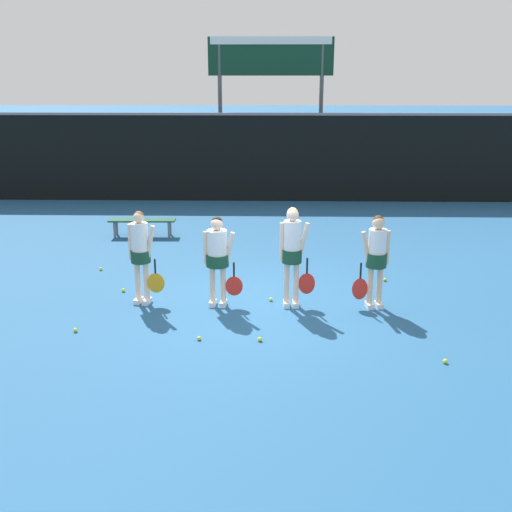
{
  "coord_description": "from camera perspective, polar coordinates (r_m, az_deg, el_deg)",
  "views": [
    {
      "loc": [
        0.21,
        -10.09,
        4.03
      ],
      "look_at": [
        -0.02,
        0.02,
        0.93
      ],
      "focal_mm": 42.0,
      "sensor_mm": 36.0,
      "label": 1
    }
  ],
  "objects": [
    {
      "name": "tennis_ball_7",
      "position": [
        9.21,
        17.58,
        -9.54
      ],
      "size": [
        0.07,
        0.07,
        0.07
      ],
      "primitive_type": "sphere",
      "color": "#CCE033",
      "rests_on": "ground_plane"
    },
    {
      "name": "player_0",
      "position": [
        10.87,
        -10.92,
        0.51
      ],
      "size": [
        0.64,
        0.35,
        1.71
      ],
      "rotation": [
        0.0,
        0.0,
        -0.2
      ],
      "color": "beige",
      "rests_on": "ground_plane"
    },
    {
      "name": "player_1",
      "position": [
        10.6,
        -3.67,
        0.22
      ],
      "size": [
        0.69,
        0.4,
        1.64
      ],
      "rotation": [
        0.0,
        0.0,
        -0.07
      ],
      "color": "beige",
      "rests_on": "ground_plane"
    },
    {
      "name": "tennis_ball_5",
      "position": [
        9.47,
        0.37,
        -7.93
      ],
      "size": [
        0.07,
        0.07,
        0.07
      ],
      "primitive_type": "sphere",
      "color": "#CCE033",
      "rests_on": "ground_plane"
    },
    {
      "name": "tennis_ball_6",
      "position": [
        11.07,
        1.44,
        -4.15
      ],
      "size": [
        0.07,
        0.07,
        0.07
      ],
      "primitive_type": "sphere",
      "color": "#CCE033",
      "rests_on": "ground_plane"
    },
    {
      "name": "tennis_ball_4",
      "position": [
        9.55,
        -5.45,
        -7.81
      ],
      "size": [
        0.06,
        0.06,
        0.06
      ],
      "primitive_type": "sphere",
      "color": "#CCE033",
      "rests_on": "ground_plane"
    },
    {
      "name": "tennis_ball_3",
      "position": [
        12.38,
        12.19,
        -2.21
      ],
      "size": [
        0.07,
        0.07,
        0.07
      ],
      "primitive_type": "sphere",
      "color": "#CCE033",
      "rests_on": "ground_plane"
    },
    {
      "name": "fence_windscreen",
      "position": [
        19.56,
        0.7,
        9.38
      ],
      "size": [
        60.0,
        0.08,
        2.83
      ],
      "color": "black",
      "rests_on": "ground_plane"
    },
    {
      "name": "player_3",
      "position": [
        10.69,
        11.39,
        0.19
      ],
      "size": [
        0.63,
        0.36,
        1.68
      ],
      "rotation": [
        0.0,
        0.0,
        0.14
      ],
      "color": "beige",
      "rests_on": "ground_plane"
    },
    {
      "name": "tennis_ball_0",
      "position": [
        10.22,
        -16.83,
        -6.77
      ],
      "size": [
        0.07,
        0.07,
        0.07
      ],
      "primitive_type": "sphere",
      "color": "#CCE033",
      "rests_on": "ground_plane"
    },
    {
      "name": "tennis_ball_1",
      "position": [
        11.8,
        -12.52,
        -3.2
      ],
      "size": [
        0.07,
        0.07,
        0.07
      ],
      "primitive_type": "sphere",
      "color": "#CCE033",
      "rests_on": "ground_plane"
    },
    {
      "name": "ground_plane",
      "position": [
        10.87,
        0.11,
        -4.74
      ],
      "size": [
        140.0,
        140.0,
        0.0
      ],
      "primitive_type": "plane",
      "color": "#235684"
    },
    {
      "name": "scoreboard",
      "position": [
        21.25,
        1.41,
        17.27
      ],
      "size": [
        4.24,
        0.15,
        5.2
      ],
      "color": "#515156",
      "rests_on": "ground_plane"
    },
    {
      "name": "bench_courtside",
      "position": [
        15.64,
        -10.78,
        3.22
      ],
      "size": [
        1.7,
        0.39,
        0.44
      ],
      "rotation": [
        0.0,
        0.0,
        0.02
      ],
      "color": "#19472D",
      "rests_on": "ground_plane"
    },
    {
      "name": "player_2",
      "position": [
        10.53,
        3.49,
        0.68
      ],
      "size": [
        0.64,
        0.35,
        1.81
      ],
      "rotation": [
        0.0,
        0.0,
        0.02
      ],
      "color": "beige",
      "rests_on": "ground_plane"
    },
    {
      "name": "tennis_ball_2",
      "position": [
        13.18,
        -14.56,
        -1.19
      ],
      "size": [
        0.07,
        0.07,
        0.07
      ],
      "primitive_type": "sphere",
      "color": "#CCE033",
      "rests_on": "ground_plane"
    }
  ]
}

